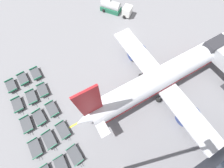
% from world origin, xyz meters
% --- Properties ---
extents(ground_plane, '(500.00, 500.00, 0.00)m').
position_xyz_m(ground_plane, '(0.00, 0.00, 0.00)').
color(ground_plane, gray).
extents(airplane, '(29.21, 37.08, 13.18)m').
position_xyz_m(airplane, '(14.71, -0.83, 3.05)').
color(airplane, silver).
rests_on(airplane, ground_plane).
extents(fuel_tanker_primary, '(8.51, 7.35, 3.04)m').
position_xyz_m(fuel_tanker_primary, '(-9.45, 1.55, 1.25)').
color(fuel_tanker_primary, white).
rests_on(fuel_tanker_primary, ground_plane).
extents(baggage_dolly_row_near_col_a, '(3.80, 2.06, 0.92)m').
position_xyz_m(baggage_dolly_row_near_col_a, '(0.86, -28.45, 0.49)').
color(baggage_dolly_row_near_col_a, '#424449').
rests_on(baggage_dolly_row_near_col_a, ground_plane).
extents(baggage_dolly_row_near_col_b, '(3.78, 1.98, 0.92)m').
position_xyz_m(baggage_dolly_row_near_col_b, '(5.58, -28.18, 0.49)').
color(baggage_dolly_row_near_col_b, '#424449').
rests_on(baggage_dolly_row_near_col_b, ground_plane).
extents(baggage_dolly_row_near_col_c, '(3.78, 1.99, 0.92)m').
position_xyz_m(baggage_dolly_row_near_col_c, '(10.17, -27.50, 0.49)').
color(baggage_dolly_row_near_col_c, '#424449').
rests_on(baggage_dolly_row_near_col_c, ground_plane).
extents(baggage_dolly_row_near_col_d, '(3.78, 2.00, 0.92)m').
position_xyz_m(baggage_dolly_row_near_col_d, '(14.84, -27.15, 0.49)').
color(baggage_dolly_row_near_col_d, '#424449').
rests_on(baggage_dolly_row_near_col_d, ground_plane).
extents(baggage_dolly_row_mid_a_col_a, '(3.81, 2.10, 0.92)m').
position_xyz_m(baggage_dolly_row_mid_a_col_a, '(0.40, -25.93, 0.49)').
color(baggage_dolly_row_mid_a_col_a, '#424449').
rests_on(baggage_dolly_row_mid_a_col_a, ground_plane).
extents(baggage_dolly_row_mid_a_col_b, '(3.76, 1.93, 0.92)m').
position_xyz_m(baggage_dolly_row_mid_a_col_b, '(5.32, -25.37, 0.49)').
color(baggage_dolly_row_mid_a_col_b, '#424449').
rests_on(baggage_dolly_row_mid_a_col_b, ground_plane).
extents(baggage_dolly_row_mid_a_col_c, '(3.82, 2.15, 0.92)m').
position_xyz_m(baggage_dolly_row_mid_a_col_c, '(10.04, -25.12, 0.49)').
color(baggage_dolly_row_mid_a_col_c, '#424449').
rests_on(baggage_dolly_row_mid_a_col_c, ground_plane).
extents(baggage_dolly_row_mid_a_col_d, '(3.81, 2.12, 0.92)m').
position_xyz_m(baggage_dolly_row_mid_a_col_d, '(14.65, -24.63, 0.49)').
color(baggage_dolly_row_mid_a_col_d, '#424449').
rests_on(baggage_dolly_row_mid_a_col_d, ground_plane).
extents(baggage_dolly_row_mid_a_col_e, '(3.76, 1.93, 0.92)m').
position_xyz_m(baggage_dolly_row_mid_a_col_e, '(19.46, -24.14, 0.49)').
color(baggage_dolly_row_mid_a_col_e, '#424449').
rests_on(baggage_dolly_row_mid_a_col_e, ground_plane).
extents(baggage_dolly_row_mid_b_col_a, '(3.79, 2.01, 0.92)m').
position_xyz_m(baggage_dolly_row_mid_b_col_a, '(0.39, -23.19, 0.49)').
color(baggage_dolly_row_mid_b_col_a, '#424449').
rests_on(baggage_dolly_row_mid_b_col_a, ground_plane).
extents(baggage_dolly_row_mid_b_col_b, '(3.76, 1.93, 0.92)m').
position_xyz_m(baggage_dolly_row_mid_b_col_b, '(4.91, -22.98, 0.49)').
color(baggage_dolly_row_mid_b_col_b, '#424449').
rests_on(baggage_dolly_row_mid_b_col_b, ground_plane).
extents(baggage_dolly_row_mid_b_col_c, '(3.80, 2.07, 0.92)m').
position_xyz_m(baggage_dolly_row_mid_b_col_c, '(9.63, -22.52, 0.49)').
color(baggage_dolly_row_mid_b_col_c, '#424449').
rests_on(baggage_dolly_row_mid_b_col_c, ground_plane).
extents(baggage_dolly_row_mid_b_col_d, '(3.81, 2.13, 0.92)m').
position_xyz_m(baggage_dolly_row_mid_b_col_d, '(14.27, -21.99, 0.49)').
color(baggage_dolly_row_mid_b_col_d, '#424449').
rests_on(baggage_dolly_row_mid_b_col_d, ground_plane).
extents(baggage_dolly_row_mid_b_col_e, '(3.82, 2.15, 0.92)m').
position_xyz_m(baggage_dolly_row_mid_b_col_e, '(19.00, -21.58, 0.49)').
color(baggage_dolly_row_mid_b_col_e, '#424449').
rests_on(baggage_dolly_row_mid_b_col_e, ground_plane).
extents(stand_guidance_stripe, '(0.89, 25.23, 0.01)m').
position_xyz_m(stand_guidance_stripe, '(14.00, -8.38, 0.00)').
color(stand_guidance_stripe, yellow).
rests_on(stand_guidance_stripe, ground_plane).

